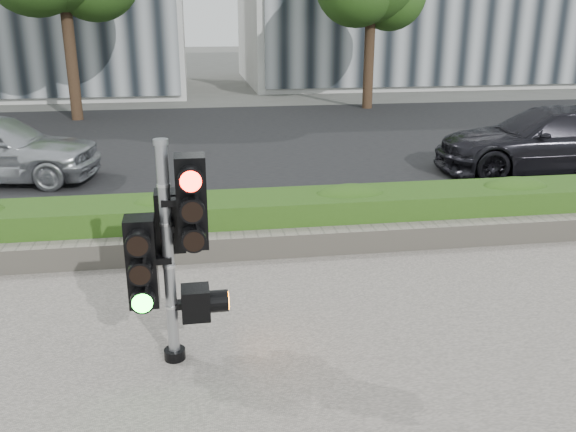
# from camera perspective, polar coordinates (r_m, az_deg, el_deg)

# --- Properties ---
(ground) EXTENTS (120.00, 120.00, 0.00)m
(ground) POSITION_cam_1_polar(r_m,az_deg,el_deg) (6.98, -1.14, -9.83)
(ground) COLOR #51514C
(ground) RESTS_ON ground
(road) EXTENTS (60.00, 13.00, 0.02)m
(road) POSITION_cam_1_polar(r_m,az_deg,el_deg) (16.45, -5.95, 6.79)
(road) COLOR black
(road) RESTS_ON ground
(curb) EXTENTS (60.00, 0.25, 0.12)m
(curb) POSITION_cam_1_polar(r_m,az_deg,el_deg) (9.83, -3.66, -0.87)
(curb) COLOR gray
(curb) RESTS_ON ground
(stone_wall) EXTENTS (12.00, 0.32, 0.34)m
(stone_wall) POSITION_cam_1_polar(r_m,az_deg,el_deg) (8.62, -2.88, -2.71)
(stone_wall) COLOR gray
(stone_wall) RESTS_ON sidewalk
(hedge) EXTENTS (12.00, 1.00, 0.68)m
(hedge) POSITION_cam_1_polar(r_m,az_deg,el_deg) (9.17, -3.34, -0.27)
(hedge) COLOR #487B25
(hedge) RESTS_ON sidewalk
(traffic_signal) EXTENTS (0.77, 0.56, 2.22)m
(traffic_signal) POSITION_cam_1_polar(r_m,az_deg,el_deg) (5.84, -10.91, -2.44)
(traffic_signal) COLOR black
(traffic_signal) RESTS_ON sidewalk
(car_dark) EXTENTS (4.97, 2.42, 1.39)m
(car_dark) POSITION_cam_1_polar(r_m,az_deg,el_deg) (14.33, 23.20, 6.55)
(car_dark) COLOR black
(car_dark) RESTS_ON road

